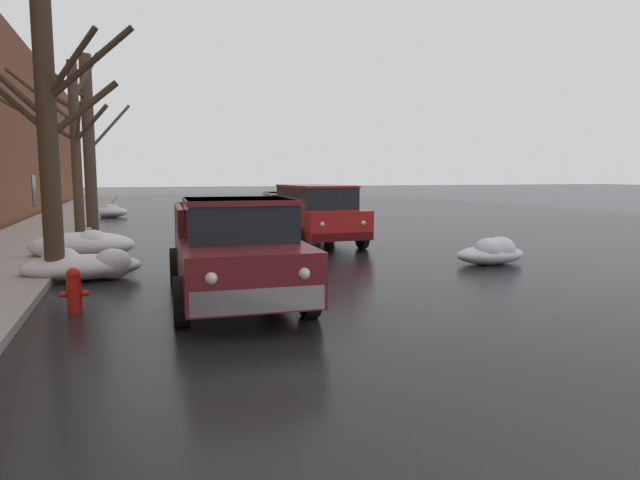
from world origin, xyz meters
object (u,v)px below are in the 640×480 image
Objects in this scene: bare_tree_second_along_sidewalk at (48,121)px; sedan_white_parked_kerbside_mid at (287,209)px; fire_hydrant at (74,290)px; pickup_truck_maroon_approaching_near_lane at (234,249)px; suv_red_parked_kerbside_close at (316,212)px; bare_tree_far_down_block at (87,138)px; bare_tree_mid_block at (73,144)px.

bare_tree_second_along_sidewalk is 12.32m from sedan_white_parked_kerbside_mid.
fire_hydrant is at bearing -78.24° from bare_tree_second_along_sidewalk.
bare_tree_second_along_sidewalk is at bearing 101.76° from fire_hydrant.
bare_tree_second_along_sidewalk reaches higher than sedan_white_parked_kerbside_mid.
bare_tree_second_along_sidewalk reaches higher than pickup_truck_maroon_approaching_near_lane.
suv_red_parked_kerbside_close is 5.64m from sedan_white_parked_kerbside_mid.
sedan_white_parked_kerbside_mid is (7.37, 9.58, -2.40)m from bare_tree_second_along_sidewalk.
suv_red_parked_kerbside_close is at bearing 30.52° from bare_tree_second_along_sidewalk.
bare_tree_far_down_block reaches higher than fire_hydrant.
pickup_truck_maroon_approaching_near_lane is at bearing -109.14° from sedan_white_parked_kerbside_mid.
bare_tree_far_down_block is at bearing 89.98° from bare_tree_mid_block.
sedan_white_parked_kerbside_mid is (0.61, 5.60, -0.23)m from suv_red_parked_kerbside_close.
bare_tree_mid_block reaches higher than pickup_truck_maroon_approaching_near_lane.
bare_tree_mid_block is 1.36× the size of suv_red_parked_kerbside_close.
bare_tree_second_along_sidewalk reaches higher than fire_hydrant.
bare_tree_second_along_sidewalk is at bearing -89.19° from bare_tree_mid_block.
sedan_white_parked_kerbside_mid is at bearing 61.33° from fire_hydrant.
bare_tree_far_down_block reaches higher than bare_tree_mid_block.
bare_tree_second_along_sidewalk is at bearing -149.48° from suv_red_parked_kerbside_close.
fire_hydrant is (0.67, -8.46, -2.64)m from bare_tree_mid_block.
bare_tree_far_down_block is at bearing 90.41° from bare_tree_second_along_sidewalk.
bare_tree_second_along_sidewalk is 1.39× the size of sedan_white_parked_kerbside_mid.
bare_tree_second_along_sidewalk is 1.03× the size of bare_tree_mid_block.
bare_tree_far_down_block is 8.06m from sedan_white_parked_kerbside_mid.
pickup_truck_maroon_approaching_near_lane is at bearing 1.56° from fire_hydrant.
suv_red_parked_kerbside_close is at bearing -13.67° from bare_tree_mid_block.
bare_tree_second_along_sidewalk is at bearing -89.59° from bare_tree_far_down_block.
suv_red_parked_kerbside_close is (3.67, 6.73, 0.11)m from pickup_truck_maroon_approaching_near_lane.
pickup_truck_maroon_approaching_near_lane is 1.21× the size of sedan_white_parked_kerbside_mid.
suv_red_parked_kerbside_close is (6.75, 3.98, -2.16)m from bare_tree_second_along_sidewalk.
bare_tree_mid_block is (-0.08, 5.64, -0.15)m from bare_tree_second_along_sidewalk.
pickup_truck_maroon_approaching_near_lane is (3.17, -8.39, -2.12)m from bare_tree_mid_block.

